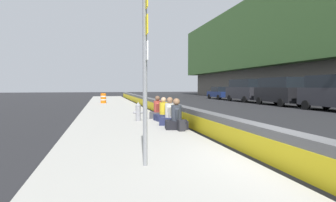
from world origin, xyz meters
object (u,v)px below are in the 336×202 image
at_px(parked_car_far, 220,93).
at_px(parked_car_fourth, 279,91).
at_px(seated_person_rear, 164,113).
at_px(seated_person_middle, 170,116).
at_px(seated_person_foreground, 176,119).
at_px(construction_barrel, 103,98).
at_px(fire_hydrant, 138,111).
at_px(seated_person_far, 158,111).
at_px(route_sign_post, 145,62).
at_px(backpack, 181,125).
at_px(parked_car_midline, 244,90).
at_px(parked_car_third, 336,92).

bearing_deg(parked_car_far, parked_car_fourth, -179.90).
bearing_deg(seated_person_rear, seated_person_middle, 177.68).
height_order(seated_person_foreground, construction_barrel, seated_person_foreground).
distance_m(fire_hydrant, seated_person_far, 1.42).
height_order(route_sign_post, seated_person_middle, route_sign_post).
bearing_deg(backpack, route_sign_post, 153.24).
height_order(seated_person_rear, parked_car_fourth, parked_car_fourth).
bearing_deg(parked_car_fourth, seated_person_far, 121.31).
relative_size(seated_person_rear, construction_barrel, 1.16).
relative_size(route_sign_post, seated_person_foreground, 3.11).
xyz_separation_m(seated_person_foreground, parked_car_midline, (17.53, -13.06, 0.85)).
height_order(parked_car_third, parked_car_far, parked_car_third).
distance_m(backpack, parked_car_fourth, 17.67).
distance_m(backpack, parked_car_midline, 22.28).
bearing_deg(seated_person_foreground, backpack, -175.66).
distance_m(construction_barrel, parked_car_third, 19.26).
bearing_deg(parked_car_third, parked_car_midline, -0.02).
relative_size(seated_person_middle, seated_person_far, 1.02).
bearing_deg(backpack, construction_barrel, 8.61).
bearing_deg(parked_car_midline, construction_barrel, 93.28).
distance_m(seated_person_rear, parked_car_midline, 19.90).
height_order(seated_person_far, backpack, seated_person_far).
xyz_separation_m(seated_person_foreground, parked_car_far, (23.93, -13.00, 0.36)).
xyz_separation_m(fire_hydrant, seated_person_foreground, (-2.63, -1.10, -0.09)).
relative_size(route_sign_post, parked_car_fourth, 0.70).
bearing_deg(seated_person_rear, parked_car_far, -31.06).
bearing_deg(seated_person_middle, seated_person_rear, -2.32).
bearing_deg(parked_car_far, construction_barrel, 115.12).
relative_size(fire_hydrant, seated_person_rear, 0.80).
xyz_separation_m(backpack, construction_barrel, (17.15, 2.60, 0.28)).
height_order(seated_person_rear, parked_car_third, parked_car_third).
relative_size(construction_barrel, parked_car_midline, 0.18).
xyz_separation_m(seated_person_far, parked_car_far, (20.42, -13.00, 0.37)).
height_order(seated_person_foreground, seated_person_far, seated_person_foreground).
bearing_deg(parked_car_third, fire_hydrant, 100.98).
bearing_deg(seated_person_rear, construction_barrel, 10.55).
relative_size(construction_barrel, parked_car_fourth, 0.19).
height_order(seated_person_far, construction_barrel, seated_person_far).
bearing_deg(backpack, seated_person_far, 0.47).
distance_m(route_sign_post, seated_person_foreground, 5.07).
distance_m(construction_barrel, parked_car_far, 17.19).
distance_m(seated_person_middle, parked_car_third, 13.75).
bearing_deg(parked_car_fourth, seated_person_middle, 128.48).
bearing_deg(seated_person_foreground, parked_car_far, -28.52).
bearing_deg(parked_car_third, backpack, 114.36).
distance_m(seated_person_far, parked_car_third, 13.21).
distance_m(fire_hydrant, backpack, 3.36).
bearing_deg(seated_person_middle, parked_car_midline, -38.42).
xyz_separation_m(backpack, parked_car_midline, (18.05, -13.02, 1.02)).
height_order(seated_person_foreground, parked_car_third, parked_car_third).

